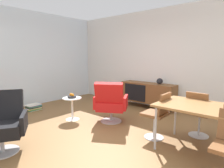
{
  "coord_description": "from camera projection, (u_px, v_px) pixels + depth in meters",
  "views": [
    {
      "loc": [
        2.41,
        -2.45,
        1.49
      ],
      "look_at": [
        0.0,
        0.34,
        0.94
      ],
      "focal_mm": 30.48,
      "sensor_mm": 36.0,
      "label": 1
    }
  ],
  "objects": [
    {
      "name": "wall_window_left",
      "position": [
        21.0,
        59.0,
        5.48
      ],
      "size": [
        0.12,
        5.6,
        2.8
      ],
      "primitive_type": "cube",
      "color": "silver",
      "rests_on": "ground_plane"
    },
    {
      "name": "lounge_chair_red",
      "position": [
        111.0,
        102.0,
        4.25
      ],
      "size": [
        0.89,
        0.88,
        0.95
      ],
      "color": "red",
      "rests_on": "ground_plane"
    },
    {
      "name": "fruit_bowl",
      "position": [
        72.0,
        96.0,
        4.44
      ],
      "size": [
        0.2,
        0.2,
        0.11
      ],
      "color": "#262628",
      "rests_on": "side_table_round"
    },
    {
      "name": "dining_chair_near_window",
      "position": [
        158.0,
        113.0,
        3.4
      ],
      "size": [
        0.43,
        0.41,
        0.86
      ],
      "color": "brown",
      "rests_on": "ground_plane"
    },
    {
      "name": "magazine_stack",
      "position": [
        33.0,
        107.0,
        5.26
      ],
      "size": [
        0.31,
        0.41,
        0.16
      ],
      "color": "silver",
      "rests_on": "ground_plane"
    },
    {
      "name": "ground_plane",
      "position": [
        100.0,
        135.0,
        3.61
      ],
      "size": [
        8.32,
        8.32,
        0.0
      ],
      "primitive_type": "plane",
      "color": "brown"
    },
    {
      "name": "sideboard",
      "position": [
        148.0,
        93.0,
        5.48
      ],
      "size": [
        1.6,
        0.45,
        0.72
      ],
      "color": "brown",
      "rests_on": "ground_plane"
    },
    {
      "name": "armchair_black_shell",
      "position": [
        1.0,
        122.0,
        2.96
      ],
      "size": [
        0.88,
        0.89,
        0.95
      ],
      "color": "black",
      "rests_on": "ground_plane"
    },
    {
      "name": "wall_back",
      "position": [
        164.0,
        59.0,
        5.35
      ],
      "size": [
        6.8,
        0.12,
        2.8
      ],
      "primitive_type": "cube",
      "color": "silver",
      "rests_on": "ground_plane"
    },
    {
      "name": "vase_cobalt",
      "position": [
        160.0,
        81.0,
        5.2
      ],
      "size": [
        0.17,
        0.17,
        0.17
      ],
      "color": "black",
      "rests_on": "sideboard"
    },
    {
      "name": "side_table_round",
      "position": [
        72.0,
        106.0,
        4.48
      ],
      "size": [
        0.44,
        0.44,
        0.52
      ],
      "color": "white",
      "rests_on": "ground_plane"
    },
    {
      "name": "dining_table",
      "position": [
        213.0,
        110.0,
        2.79
      ],
      "size": [
        1.6,
        0.9,
        0.74
      ],
      "color": "olive",
      "rests_on": "ground_plane"
    },
    {
      "name": "dining_chair_back_left",
      "position": [
        199.0,
        112.0,
        3.47
      ],
      "size": [
        0.43,
        0.45,
        0.86
      ],
      "color": "brown",
      "rests_on": "ground_plane"
    }
  ]
}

